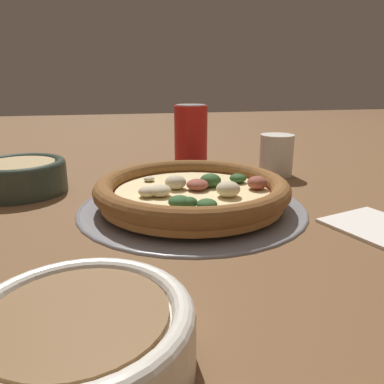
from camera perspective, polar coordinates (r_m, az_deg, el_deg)
The scene contains 7 objects.
ground_plane at distance 0.52m, azimuth 0.00°, elevation -2.44°, with size 3.00×3.00×0.00m, color brown.
pizza_tray at distance 0.52m, azimuth 0.00°, elevation -2.03°, with size 0.31×0.31×0.01m.
pizza at distance 0.51m, azimuth 0.06°, elevation 0.22°, with size 0.27×0.27×0.04m.
bowl_near at distance 0.64m, azimuth -24.79°, elevation 2.38°, with size 0.14×0.14×0.05m.
bowl_far at distance 0.25m, azimuth -16.71°, elevation -20.24°, with size 0.14×0.14×0.04m.
drinking_cup at distance 0.71m, azimuth 12.71°, elevation 5.51°, with size 0.06×0.06×0.08m.
beverage_can at distance 0.76m, azimuth -0.18°, elevation 8.47°, with size 0.07×0.07×0.12m.
Camera 1 is at (-0.48, 0.11, 0.17)m, focal length 35.00 mm.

